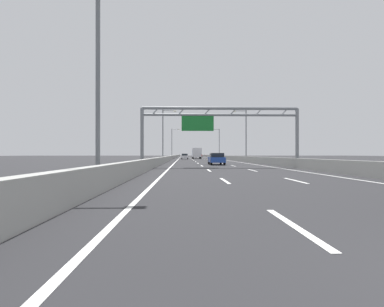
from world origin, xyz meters
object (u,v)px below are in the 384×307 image
Objects in this scene: streetlamp_right_mid at (245,132)px; blue_car at (216,159)px; white_car at (185,156)px; sign_gantry at (217,121)px; streetlamp_left_far at (173,141)px; silver_car at (184,156)px; streetlamp_left_mid at (164,132)px; box_truck at (197,153)px; streetlamp_right_far at (219,141)px; red_car at (200,155)px; streetlamp_left_near at (103,63)px.

streetlamp_right_mid is 18.77m from blue_car.
white_car is 1.00× the size of blue_car.
sign_gantry is 7.00m from blue_car.
streetlamp_left_far is (-14.93, 39.63, 0.00)m from streetlamp_right_mid.
sign_gantry is 77.78m from silver_car.
streetlamp_left_mid is 30.39m from box_truck.
streetlamp_right_far is at bearing 82.85° from sign_gantry.
streetlamp_right_far reaches higher than red_car.
streetlamp_right_far reaches higher than box_truck.
box_truck is at bearing 75.95° from streetlamp_left_mid.
sign_gantry is at bearing -87.48° from silver_car.
sign_gantry is 23.46m from streetlamp_left_mid.
red_car is at bearing 87.72° from sign_gantry.
streetlamp_left_near is 2.08× the size of red_car.
silver_car is (-11.18, 55.25, -4.66)m from streetlamp_right_mid.
streetlamp_left_near reaches higher than blue_car.
sign_gantry is at bearing 67.51° from streetlamp_left_near.
streetlamp_right_mid is at bearing 0.00° from streetlamp_left_mid.
blue_car is (7.71, 22.93, -4.64)m from streetlamp_left_near.
streetlamp_left_far is 14.93m from streetlamp_right_far.
white_car is at bearing 79.58° from streetlamp_left_mid.
streetlamp_right_mid is 30.46m from box_truck.
streetlamp_right_far is (7.77, 61.97, 0.53)m from sign_gantry.
red_car reaches higher than white_car.
streetlamp_left_mid is at bearing 114.78° from blue_car.
streetlamp_right_mid reaches higher than box_truck.
silver_car is (3.75, 55.25, -4.66)m from streetlamp_left_mid.
streetlamp_left_near is 1.00× the size of streetlamp_left_mid.
streetlamp_left_mid reaches higher than red_car.
red_car is (-3.65, 41.41, -4.62)m from streetlamp_right_far.
white_car is 0.55× the size of box_truck.
box_truck reaches higher than silver_car.
streetlamp_right_mid is 2.08× the size of red_car.
streetlamp_left_mid reaches higher than sign_gantry.
streetlamp_right_far is at bearing -54.40° from silver_car.
sign_gantry is 3.69× the size of red_car.
streetlamp_left_near is 1.20× the size of box_truck.
streetlamp_left_mid is 39.63m from streetlamp_left_far.
sign_gantry is 1.78× the size of streetlamp_right_mid.
streetlamp_left_mid is at bearing 107.77° from sign_gantry.
streetlamp_left_far is at bearing 125.21° from box_truck.
red_car reaches higher than blue_car.
streetlamp_left_mid is at bearing -100.42° from white_car.
box_truck is (7.32, 29.26, -3.74)m from streetlamp_left_mid.
sign_gantry is 1.78× the size of streetlamp_left_mid.
streetlamp_left_far is 2.18× the size of white_car.
streetlamp_left_mid is (-7.16, 22.34, 0.53)m from sign_gantry.
box_truck is at bearing -94.38° from red_car.
streetlamp_right_mid is 24.13m from white_car.
streetlamp_left_near is 69.38m from box_truck.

